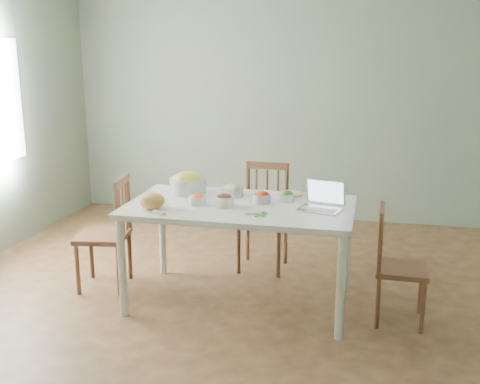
% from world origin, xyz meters
% --- Properties ---
extents(floor, '(5.00, 5.00, 0.00)m').
position_xyz_m(floor, '(0.00, 0.00, 0.00)').
color(floor, '#442817').
rests_on(floor, ground).
extents(wall_back, '(5.00, 0.00, 2.70)m').
position_xyz_m(wall_back, '(0.00, 2.50, 1.35)').
color(wall_back, gray).
rests_on(wall_back, ground).
extents(wall_front, '(5.00, 0.00, 2.70)m').
position_xyz_m(wall_front, '(0.00, -2.50, 1.35)').
color(wall_front, gray).
rests_on(wall_front, ground).
extents(dining_table, '(1.76, 0.99, 0.83)m').
position_xyz_m(dining_table, '(0.12, -0.03, 0.41)').
color(dining_table, white).
rests_on(dining_table, floor).
extents(chair_far, '(0.44, 0.42, 0.98)m').
position_xyz_m(chair_far, '(0.15, 0.73, 0.49)').
color(chair_far, brown).
rests_on(chair_far, floor).
extents(chair_left, '(0.48, 0.49, 0.97)m').
position_xyz_m(chair_left, '(-1.09, 0.01, 0.49)').
color(chair_left, brown).
rests_on(chair_left, floor).
extents(chair_right, '(0.38, 0.40, 0.88)m').
position_xyz_m(chair_right, '(1.36, -0.08, 0.44)').
color(chair_right, brown).
rests_on(chair_right, floor).
extents(bread_boule, '(0.24, 0.24, 0.12)m').
position_xyz_m(bread_boule, '(-0.50, -0.30, 0.89)').
color(bread_boule, '#AC863F').
rests_on(bread_boule, dining_table).
extents(butter_stick, '(0.11, 0.07, 0.03)m').
position_xyz_m(butter_stick, '(-0.40, -0.45, 0.84)').
color(butter_stick, beige).
rests_on(butter_stick, dining_table).
extents(bowl_squash, '(0.39, 0.39, 0.18)m').
position_xyz_m(bowl_squash, '(-0.39, 0.21, 0.91)').
color(bowl_squash, '#C0CA3C').
rests_on(bowl_squash, dining_table).
extents(bowl_carrot, '(0.17, 0.17, 0.08)m').
position_xyz_m(bowl_carrot, '(-0.21, -0.10, 0.86)').
color(bowl_carrot, '#EE511F').
rests_on(bowl_carrot, dining_table).
extents(bowl_onion, '(0.21, 0.21, 0.10)m').
position_xyz_m(bowl_onion, '(-0.01, 0.21, 0.87)').
color(bowl_onion, beige).
rests_on(bowl_onion, dining_table).
extents(bowl_mushroom, '(0.18, 0.18, 0.10)m').
position_xyz_m(bowl_mushroom, '(0.01, -0.12, 0.88)').
color(bowl_mushroom, black).
rests_on(bowl_mushroom, dining_table).
extents(bowl_redpep, '(0.17, 0.17, 0.09)m').
position_xyz_m(bowl_redpep, '(0.27, 0.07, 0.87)').
color(bowl_redpep, red).
rests_on(bowl_redpep, dining_table).
extents(bowl_broccoli, '(0.15, 0.15, 0.08)m').
position_xyz_m(bowl_broccoli, '(0.45, 0.16, 0.86)').
color(bowl_broccoli, '#15580B').
rests_on(bowl_broccoli, dining_table).
extents(flatbread, '(0.23, 0.23, 0.02)m').
position_xyz_m(flatbread, '(0.46, 0.35, 0.83)').
color(flatbread, beige).
rests_on(flatbread, dining_table).
extents(basil_bunch, '(0.19, 0.19, 0.02)m').
position_xyz_m(basil_bunch, '(0.29, -0.28, 0.84)').
color(basil_bunch, '#115313').
rests_on(basil_bunch, dining_table).
extents(laptop, '(0.36, 0.32, 0.22)m').
position_xyz_m(laptop, '(0.74, -0.06, 0.93)').
color(laptop, silver).
rests_on(laptop, dining_table).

